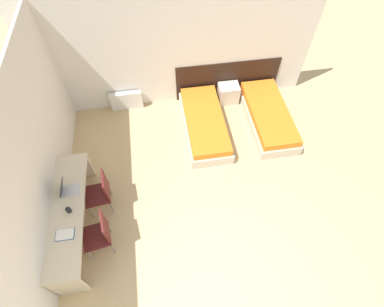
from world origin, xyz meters
TOP-DOWN VIEW (x-y plane):
  - ground_plane at (0.00, 0.00)m, footprint 20.00×20.00m
  - wall_back at (0.00, 4.56)m, footprint 5.94×0.05m
  - wall_left at (-2.50, 2.27)m, footprint 0.05×5.53m
  - headboard_panel at (1.16, 4.52)m, footprint 2.43×0.03m
  - bed_near_window at (0.43, 3.48)m, footprint 0.88×2.01m
  - bed_near_door at (1.88, 3.48)m, footprint 0.88×2.01m
  - nightstand at (1.16, 4.31)m, footprint 0.47×0.36m
  - radiator at (-1.24, 4.44)m, footprint 0.73×0.12m
  - desk at (-2.20, 1.57)m, footprint 0.55×2.22m
  - chair_near_laptop at (-1.72, 1.96)m, footprint 0.47×0.47m
  - chair_near_notebook at (-1.72, 1.19)m, footprint 0.49×0.49m
  - laptop at (-2.20, 1.92)m, footprint 0.33×0.25m
  - open_notebook at (-2.18, 1.15)m, footprint 0.29×0.19m
  - mug at (-2.15, 1.54)m, footprint 0.08×0.08m

SIDE VIEW (x-z plane):
  - ground_plane at x=0.00m, z-range 0.00..0.00m
  - bed_near_window at x=0.43m, z-range -0.01..0.41m
  - bed_near_door at x=1.88m, z-range -0.01..0.41m
  - nightstand at x=1.16m, z-range 0.00..0.47m
  - radiator at x=-1.24m, z-range 0.00..0.47m
  - headboard_panel at x=1.16m, z-range 0.00..0.96m
  - chair_near_laptop at x=-1.72m, z-range 0.03..0.96m
  - chair_near_notebook at x=-1.72m, z-range 0.03..0.96m
  - desk at x=-2.20m, z-range 0.22..0.96m
  - open_notebook at x=-2.18m, z-range 0.74..0.76m
  - mug at x=-2.15m, z-range 0.74..0.83m
  - laptop at x=-2.20m, z-range 0.65..0.95m
  - wall_back at x=0.00m, z-range 0.00..2.70m
  - wall_left at x=-2.50m, z-range 0.00..2.70m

